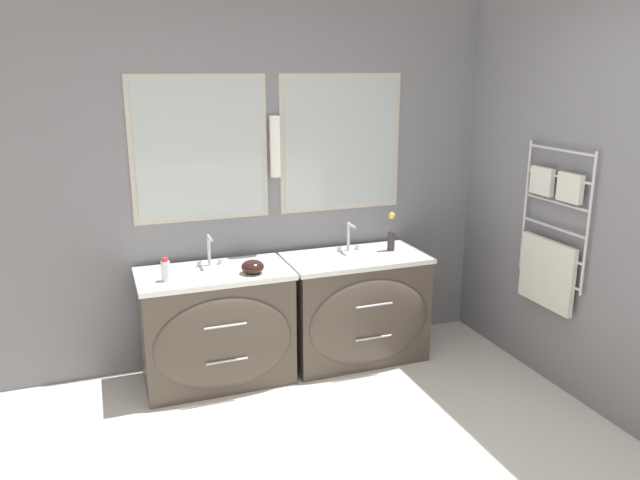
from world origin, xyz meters
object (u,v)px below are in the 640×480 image
(flower_vase, at_px, (391,235))
(vanity_left, at_px, (217,327))
(vanity_right, at_px, (357,308))
(amenity_bowl, at_px, (253,267))
(toiletry_bottle, at_px, (166,270))

(flower_vase, bearing_deg, vanity_left, -176.69)
(vanity_right, height_order, amenity_bowl, amenity_bowl)
(vanity_left, distance_m, flower_vase, 1.40)
(vanity_left, xyz_separation_m, flower_vase, (1.31, 0.08, 0.49))
(vanity_left, bearing_deg, amenity_bowl, -22.84)
(vanity_right, height_order, flower_vase, flower_vase)
(toiletry_bottle, bearing_deg, vanity_left, 9.80)
(vanity_left, bearing_deg, vanity_right, 0.00)
(vanity_left, distance_m, toiletry_bottle, 0.55)
(vanity_left, xyz_separation_m, vanity_right, (1.01, 0.00, 0.00))
(amenity_bowl, height_order, flower_vase, flower_vase)
(vanity_left, height_order, vanity_right, same)
(vanity_left, bearing_deg, toiletry_bottle, -170.20)
(amenity_bowl, bearing_deg, toiletry_bottle, 175.53)
(amenity_bowl, bearing_deg, flower_vase, 9.08)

